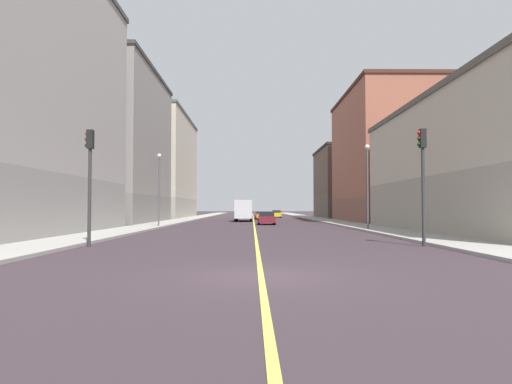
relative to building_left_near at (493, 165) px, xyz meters
The scene contains 17 objects.
ground_plane 26.13m from the building_left_near, 131.62° to the right, with size 400.00×400.00×0.00m, color #35292F.
sidewalk_left 31.00m from the building_left_near, 103.23° to the left, with size 3.39×168.00×0.15m, color #9E9B93.
sidewalk_right 40.56m from the building_left_near, 132.25° to the left, with size 3.39×168.00×0.15m, color #9E9B93.
lane_center_stripe 34.69m from the building_left_near, 119.76° to the left, with size 0.16×154.00×0.01m, color #E5D14C.
building_left_near is the anchor object (origin of this frame).
building_left_mid 24.35m from the building_left_near, 90.00° to the left, with size 10.93×19.66×16.44m.
building_left_far 45.53m from the building_left_near, 90.00° to the left, with size 10.93×16.41×12.24m.
building_right_midblock 40.22m from the building_left_near, 148.47° to the left, with size 10.93×20.09×18.19m.
building_right_distant 58.29m from the building_left_near, 125.90° to the left, with size 10.93×25.49×18.19m.
traffic_light_left_near 13.84m from the building_left_near, 131.42° to the right, with size 0.40×0.32×5.61m.
traffic_light_right_near 27.09m from the building_left_near, 157.54° to the right, with size 0.40×0.32×5.54m.
street_lamp_left_near 8.82m from the building_left_near, 157.11° to the left, with size 0.36×0.36×6.71m.
street_lamp_right_near 27.77m from the building_left_near, 159.40° to the left, with size 0.36×0.36×6.75m.
car_maroon 23.09m from the building_left_near, 133.79° to the left, with size 1.89×4.03×1.41m.
car_yellow 51.02m from the building_left_near, 104.56° to the left, with size 1.85×4.40×1.33m.
car_orange 41.19m from the building_left_near, 112.70° to the left, with size 1.98×4.59×1.22m.
box_truck 33.08m from the building_left_near, 123.97° to the left, with size 2.30×7.93×2.79m.
Camera 1 is at (-0.25, -11.89, 1.85)m, focal length 30.66 mm.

